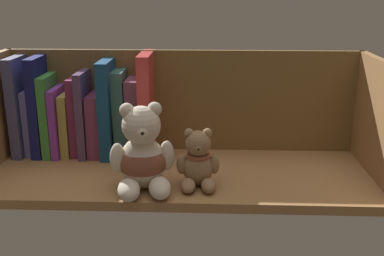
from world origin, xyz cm
name	(u,v)px	position (x,y,z in cm)	size (l,w,h in cm)	color
shelf_board	(179,177)	(0.00, 0.00, 1.00)	(83.76, 30.34, 2.00)	#9E7042
shelf_back_panel	(183,105)	(0.00, 15.77, 13.51)	(86.16, 1.20, 27.02)	brown
shelf_side_panel_right	(380,125)	(42.68, 0.00, 13.51)	(1.60, 32.74, 27.02)	#9E7042
book_0	(21,105)	(-39.18, 11.83, 13.96)	(2.40, 12.39, 23.93)	#464877
book_1	(33,121)	(-36.78, 11.83, 9.97)	(1.93, 9.18, 15.94)	#797DCA
book_2	(41,105)	(-34.41, 11.83, 13.98)	(2.34, 12.22, 23.95)	navy
book_3	(51,114)	(-31.97, 11.83, 11.84)	(2.07, 12.38, 19.67)	#3D8C3C
book_4	(60,120)	(-29.88, 11.83, 10.37)	(1.63, 12.85, 16.75)	purple
book_5	(69,123)	(-27.83, 11.83, 9.58)	(2.02, 10.55, 15.17)	#A79742
book_6	(77,115)	(-25.60, 11.83, 11.56)	(1.97, 9.86, 19.13)	#74274C
book_7	(86,113)	(-23.45, 11.83, 12.31)	(1.84, 12.63, 20.62)	#51385C
book_8	(97,123)	(-20.81, 11.83, 9.61)	(2.98, 11.34, 15.22)	#753051
book_9	(109,107)	(-17.71, 11.83, 13.64)	(2.74, 13.69, 23.27)	navy
book_10	(122,113)	(-14.67, 11.83, 12.37)	(2.86, 9.70, 20.74)	#305B56
book_11	(135,116)	(-11.52, 11.83, 11.46)	(2.97, 10.72, 18.92)	#603549
book_12	(147,105)	(-8.39, 11.83, 14.42)	(2.82, 13.58, 24.85)	#C83939
teddy_bear_larger	(142,156)	(-6.81, -8.63, 9.09)	(13.39, 14.34, 18.03)	beige
teddy_bear_smaller	(198,162)	(4.37, -6.80, 7.25)	(8.98, 9.13, 12.29)	#93704C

